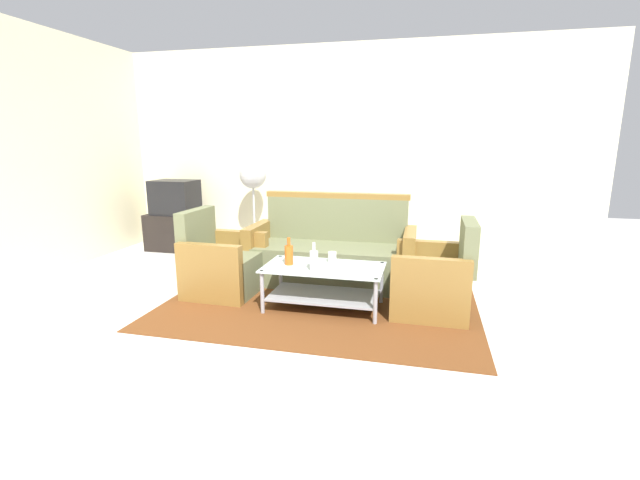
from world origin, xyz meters
name	(u,v)px	position (x,y,z in m)	size (l,w,h in m)	color
ground_plane	(278,342)	(0.00, 0.00, 0.00)	(14.00, 14.00, 0.00)	silver
wall_back	(348,151)	(0.00, 3.06, 1.40)	(6.52, 0.12, 2.80)	beige
rug	(321,302)	(0.12, 0.91, 0.01)	(2.94, 2.11, 0.01)	brown
couch	(332,255)	(0.09, 1.57, 0.32)	(1.80, 0.75, 0.96)	#6B704C
armchair_left	(222,266)	(-0.94, 0.98, 0.29)	(0.72, 0.78, 0.85)	#6B704C
armchair_right	(434,281)	(1.18, 0.95, 0.29)	(0.71, 0.77, 0.85)	#6B704C
coffee_table	(324,281)	(0.19, 0.78, 0.27)	(1.10, 0.60, 0.40)	silver
bottle_clear	(314,260)	(0.13, 0.63, 0.51)	(0.08, 0.08, 0.26)	silver
bottle_orange	(289,254)	(-0.15, 0.77, 0.51)	(0.08, 0.08, 0.26)	#D85919
cup	(332,257)	(0.23, 0.94, 0.46)	(0.08, 0.08, 0.10)	silver
tv_stand	(177,232)	(-2.40, 2.55, 0.26)	(0.80, 0.50, 0.52)	black
television	(175,197)	(-2.40, 2.55, 0.76)	(0.61, 0.47, 0.48)	black
pedestal_fan	(253,181)	(-1.23, 2.60, 1.01)	(0.36, 0.36, 1.27)	#2D2D33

